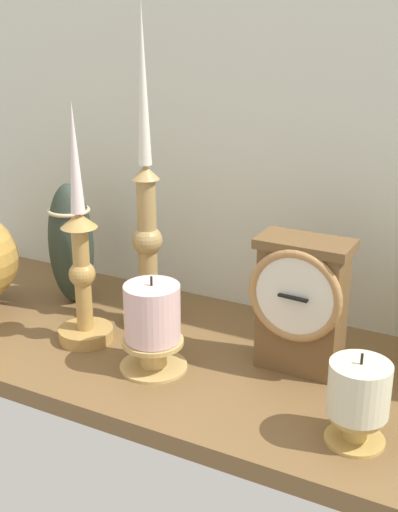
{
  "coord_description": "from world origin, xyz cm",
  "views": [
    {
      "loc": [
        39.01,
        -71.52,
        43.83
      ],
      "look_at": [
        1.04,
        0.0,
        14.0
      ],
      "focal_mm": 47.47,
      "sensor_mm": 36.0,
      "label": 1
    }
  ],
  "objects_px": {
    "pillar_candle_front": "(153,325)",
    "mantel_clock": "(301,303)",
    "candlestick_tall_center": "(147,233)",
    "tall_ceramic_vase": "(71,243)",
    "candlestick_tall_left": "(82,269)",
    "pillar_candle_near_clock": "(358,398)"
  },
  "relations": [
    {
      "from": "mantel_clock",
      "to": "candlestick_tall_left",
      "type": "xyz_separation_m",
      "value": [
        -0.29,
        -0.06,
        0.01
      ]
    },
    {
      "from": "candlestick_tall_center",
      "to": "pillar_candle_near_clock",
      "type": "distance_m",
      "value": 0.39
    },
    {
      "from": "candlestick_tall_left",
      "to": "tall_ceramic_vase",
      "type": "bearing_deg",
      "value": 134.17
    },
    {
      "from": "mantel_clock",
      "to": "candlestick_tall_center",
      "type": "bearing_deg",
      "value": 173.34
    },
    {
      "from": "mantel_clock",
      "to": "candlestick_tall_left",
      "type": "distance_m",
      "value": 0.3
    },
    {
      "from": "pillar_candle_front",
      "to": "tall_ceramic_vase",
      "type": "relative_size",
      "value": 0.66
    },
    {
      "from": "candlestick_tall_left",
      "to": "pillar_candle_near_clock",
      "type": "xyz_separation_m",
      "value": [
        0.4,
        -0.06,
        -0.05
      ]
    },
    {
      "from": "mantel_clock",
      "to": "pillar_candle_front",
      "type": "bearing_deg",
      "value": -152.41
    },
    {
      "from": "candlestick_tall_center",
      "to": "tall_ceramic_vase",
      "type": "bearing_deg",
      "value": 176.62
    },
    {
      "from": "pillar_candle_front",
      "to": "mantel_clock",
      "type": "bearing_deg",
      "value": 27.59
    },
    {
      "from": "candlestick_tall_left",
      "to": "mantel_clock",
      "type": "bearing_deg",
      "value": 12.48
    },
    {
      "from": "mantel_clock",
      "to": "tall_ceramic_vase",
      "type": "distance_m",
      "value": 0.39
    },
    {
      "from": "candlestick_tall_center",
      "to": "pillar_candle_near_clock",
      "type": "bearing_deg",
      "value": -22.84
    },
    {
      "from": "candlestick_tall_left",
      "to": "pillar_candle_front",
      "type": "height_order",
      "value": "candlestick_tall_left"
    },
    {
      "from": "mantel_clock",
      "to": "pillar_candle_near_clock",
      "type": "xyz_separation_m",
      "value": [
        0.11,
        -0.12,
        -0.04
      ]
    },
    {
      "from": "pillar_candle_front",
      "to": "candlestick_tall_center",
      "type": "bearing_deg",
      "value": 124.07
    },
    {
      "from": "mantel_clock",
      "to": "pillar_candle_front",
      "type": "height_order",
      "value": "mantel_clock"
    },
    {
      "from": "candlestick_tall_left",
      "to": "candlestick_tall_center",
      "type": "distance_m",
      "value": 0.11
    },
    {
      "from": "candlestick_tall_center",
      "to": "tall_ceramic_vase",
      "type": "distance_m",
      "value": 0.15
    },
    {
      "from": "mantel_clock",
      "to": "tall_ceramic_vase",
      "type": "xyz_separation_m",
      "value": [
        -0.39,
        0.04,
        0.0
      ]
    },
    {
      "from": "tall_ceramic_vase",
      "to": "mantel_clock",
      "type": "bearing_deg",
      "value": -5.44
    },
    {
      "from": "pillar_candle_near_clock",
      "to": "tall_ceramic_vase",
      "type": "height_order",
      "value": "tall_ceramic_vase"
    }
  ]
}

